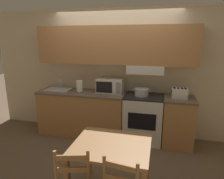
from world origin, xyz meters
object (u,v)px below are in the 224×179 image
(toaster, at_px, (180,93))
(paper_towel_roll, at_px, (79,86))
(stove_range, at_px, (143,118))
(cooking_pot, at_px, (142,92))
(microwave, at_px, (110,86))
(dining_table, at_px, (112,152))
(sink_basin, at_px, (58,89))

(toaster, relative_size, paper_towel_roll, 1.20)
(stove_range, relative_size, cooking_pot, 2.65)
(stove_range, relative_size, microwave, 1.78)
(dining_table, bearing_deg, sink_basin, 134.54)
(sink_basin, bearing_deg, paper_towel_roll, -4.04)
(paper_towel_roll, bearing_deg, microwave, 12.36)
(microwave, height_order, sink_basin, microwave)
(microwave, bearing_deg, paper_towel_roll, -167.64)
(microwave, relative_size, paper_towel_roll, 2.19)
(dining_table, bearing_deg, toaster, 60.14)
(cooking_pot, distance_m, microwave, 0.65)
(microwave, distance_m, dining_table, 1.77)
(sink_basin, distance_m, paper_towel_roll, 0.51)
(cooking_pot, height_order, microwave, microwave)
(sink_basin, height_order, paper_towel_roll, sink_basin)
(cooking_pot, xyz_separation_m, dining_table, (-0.21, -1.55, -0.37))
(paper_towel_roll, height_order, dining_table, paper_towel_roll)
(cooking_pot, relative_size, paper_towel_roll, 1.47)
(microwave, bearing_deg, stove_range, -7.94)
(stove_range, distance_m, microwave, 0.91)
(microwave, xyz_separation_m, paper_towel_roll, (-0.61, -0.13, -0.02))
(cooking_pot, height_order, sink_basin, sink_basin)
(stove_range, xyz_separation_m, microwave, (-0.68, 0.10, 0.60))
(microwave, relative_size, sink_basin, 1.02)
(dining_table, bearing_deg, microwave, 104.61)
(microwave, bearing_deg, sink_basin, -174.91)
(cooking_pot, height_order, paper_towel_roll, paper_towel_roll)
(toaster, bearing_deg, dining_table, -119.86)
(toaster, bearing_deg, microwave, 175.58)
(microwave, height_order, toaster, microwave)
(cooking_pot, relative_size, dining_table, 0.37)
(cooking_pot, bearing_deg, stove_range, 15.39)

